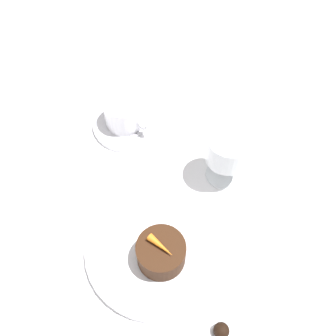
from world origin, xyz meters
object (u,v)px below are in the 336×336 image
dessert_cake (161,253)px  wine_glass (228,151)px  coffee_cup (124,112)px  dinner_plate (156,248)px  fork (250,290)px

dessert_cake → wine_glass: bearing=95.2°
coffee_cup → dessert_cake: (0.25, -0.18, -0.00)m
coffee_cup → dessert_cake: coffee_cup is taller
coffee_cup → wine_glass: 0.24m
dinner_plate → dessert_cake: size_ratio=2.99×
wine_glass → dessert_cake: (0.02, -0.21, -0.04)m
wine_glass → coffee_cup: bearing=-172.9°
wine_glass → dessert_cake: wine_glass is taller
fork → dinner_plate: bearing=-164.5°
coffee_cup → fork: 0.42m
wine_glass → dessert_cake: size_ratio=1.43×
wine_glass → dinner_plate: bearing=-90.2°
dessert_cake → coffee_cup: bearing=144.1°
dinner_plate → dessert_cake: dessert_cake is taller
coffee_cup → fork: (0.40, -0.13, -0.04)m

